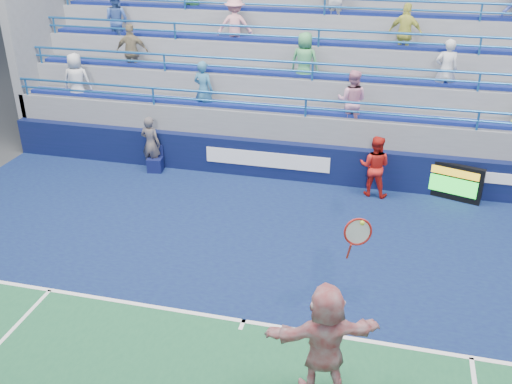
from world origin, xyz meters
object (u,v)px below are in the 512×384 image
(judge_chair, at_px, (156,163))
(line_judge, at_px, (151,144))
(ball_girl, at_px, (375,166))
(serve_speed_board, at_px, (454,182))
(tennis_player, at_px, (325,340))

(judge_chair, distance_m, line_judge, 0.61)
(line_judge, xyz_separation_m, ball_girl, (6.49, -0.14, 0.02))
(ball_girl, bearing_deg, judge_chair, 7.26)
(serve_speed_board, height_order, ball_girl, ball_girl)
(ball_girl, bearing_deg, serve_speed_board, -165.85)
(judge_chair, relative_size, tennis_player, 0.24)
(serve_speed_board, bearing_deg, line_judge, -179.41)
(judge_chair, bearing_deg, serve_speed_board, 1.17)
(judge_chair, distance_m, tennis_player, 9.54)
(tennis_player, bearing_deg, ball_girl, 87.23)
(judge_chair, bearing_deg, ball_girl, -0.55)
(tennis_player, bearing_deg, judge_chair, 129.09)
(line_judge, bearing_deg, serve_speed_board, -172.79)
(tennis_player, height_order, line_judge, tennis_player)
(serve_speed_board, distance_m, ball_girl, 2.14)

